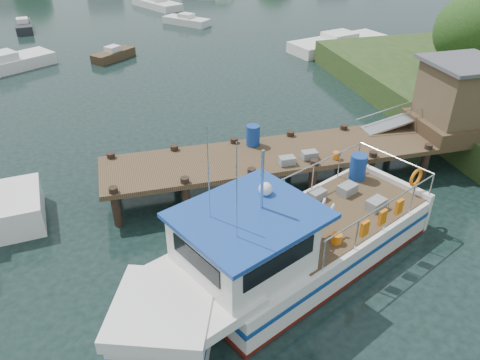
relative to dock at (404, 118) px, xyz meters
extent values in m
plane|color=black|center=(-6.51, -0.01, -2.24)|extent=(160.00, 160.00, 0.00)
cylinder|color=#332114|center=(7.49, 5.99, -0.72)|extent=(0.50, 0.50, 3.05)
sphere|color=#234217|center=(7.49, 5.99, 1.72)|extent=(3.90, 3.90, 3.90)
cube|color=#453321|center=(-4.51, -0.01, -0.94)|extent=(16.00, 3.00, 0.20)
cylinder|color=black|center=(-12.01, -1.31, -1.59)|extent=(0.32, 0.32, 1.90)
cylinder|color=black|center=(-12.01, 1.29, -1.59)|extent=(0.32, 0.32, 1.90)
cylinder|color=black|center=(-9.51, -1.31, -1.59)|extent=(0.32, 0.32, 1.90)
cylinder|color=black|center=(-9.51, 1.29, -1.59)|extent=(0.32, 0.32, 1.90)
cylinder|color=black|center=(-7.01, -1.31, -1.59)|extent=(0.32, 0.32, 1.90)
cylinder|color=black|center=(-7.01, 1.29, -1.59)|extent=(0.32, 0.32, 1.90)
cylinder|color=black|center=(-4.51, -1.31, -1.59)|extent=(0.32, 0.32, 1.90)
cylinder|color=black|center=(-4.51, 1.29, -1.59)|extent=(0.32, 0.32, 1.90)
cylinder|color=black|center=(-2.01, -1.31, -1.59)|extent=(0.32, 0.32, 1.90)
cylinder|color=black|center=(-2.01, 1.29, -1.59)|extent=(0.32, 0.32, 1.90)
cylinder|color=black|center=(0.49, -1.31, -1.59)|extent=(0.32, 0.32, 1.90)
cylinder|color=black|center=(0.49, 1.29, -1.59)|extent=(0.32, 0.32, 1.90)
cylinder|color=black|center=(2.99, -1.31, -1.59)|extent=(0.32, 0.32, 1.90)
cylinder|color=black|center=(2.99, 1.29, -1.59)|extent=(0.32, 0.32, 1.90)
cube|color=#453321|center=(2.49, -0.01, -0.54)|extent=(3.20, 3.00, 0.60)
cube|color=brown|center=(2.49, -0.01, 0.86)|extent=(2.60, 2.60, 2.40)
cube|color=#47474C|center=(2.49, -0.01, 2.16)|extent=(3.00, 3.00, 0.15)
cube|color=#A5A8AD|center=(0.19, 0.89, -0.59)|extent=(3.34, 0.90, 0.79)
cylinder|color=silver|center=(0.19, 0.49, -0.09)|extent=(3.34, 0.05, 0.76)
cylinder|color=silver|center=(0.19, 1.29, -0.09)|extent=(3.34, 0.05, 0.76)
cube|color=slate|center=(-5.51, -1.01, -0.68)|extent=(0.60, 0.40, 0.30)
cube|color=slate|center=(-4.51, -0.81, -0.68)|extent=(0.60, 0.40, 0.30)
cylinder|color=#D2630C|center=(-3.51, -1.11, -0.69)|extent=(0.30, 0.30, 0.28)
cylinder|color=navy|center=(-6.31, 0.89, -0.40)|extent=(0.56, 0.56, 0.85)
cube|color=silver|center=(-6.08, -4.85, -1.61)|extent=(8.83, 6.43, 1.26)
cube|color=silver|center=(-11.05, -7.15, -1.61)|extent=(2.98, 2.98, 1.26)
cube|color=silver|center=(-11.05, -7.15, -0.82)|extent=(3.22, 3.32, 0.38)
cube|color=silver|center=(-10.05, -6.69, -0.85)|extent=(3.30, 3.75, 0.33)
cube|color=navy|center=(-6.08, -4.85, -1.45)|extent=(8.95, 6.52, 0.15)
cube|color=navy|center=(-11.05, -7.15, -1.45)|extent=(3.04, 3.04, 0.15)
cube|color=#50110B|center=(-6.08, -4.85, -2.19)|extent=(8.94, 6.50, 0.15)
cube|color=#453321|center=(-4.89, -4.29, -0.97)|extent=(6.61, 5.17, 0.04)
cube|color=silver|center=(-2.21, -3.05, -1.50)|extent=(1.58, 3.07, 1.48)
cube|color=silver|center=(-8.66, -6.04, -0.16)|extent=(3.98, 3.87, 1.64)
cube|color=black|center=(-8.06, -7.34, 0.17)|extent=(2.20, 1.05, 0.55)
cube|color=black|center=(-9.27, -4.74, 0.17)|extent=(2.20, 1.05, 0.55)
cube|color=black|center=(-10.06, -6.69, 0.17)|extent=(0.87, 1.81, 0.55)
cube|color=navy|center=(-8.46, -5.95, 0.72)|extent=(4.71, 4.45, 0.13)
cylinder|color=silver|center=(-8.07, -5.77, 1.65)|extent=(0.12, 0.12, 1.75)
cylinder|color=silver|center=(-9.03, -6.82, 2.08)|extent=(0.03, 0.03, 2.63)
cylinder|color=silver|center=(-9.49, -5.82, 2.08)|extent=(0.03, 0.03, 2.63)
sphere|color=silver|center=(-7.75, -5.14, 0.93)|extent=(0.52, 0.52, 0.39)
cylinder|color=silver|center=(-4.10, -5.60, 0.06)|extent=(4.99, 2.34, 0.05)
cylinder|color=silver|center=(-5.37, -2.85, 0.06)|extent=(4.99, 2.34, 0.05)
cylinder|color=silver|center=(-2.23, -3.06, 0.06)|extent=(1.31, 2.75, 0.05)
cylinder|color=silver|center=(-6.54, -6.72, -0.46)|extent=(0.06, 0.06, 1.04)
cylinder|color=silver|center=(-7.81, -3.98, -0.46)|extent=(0.06, 0.06, 1.04)
cylinder|color=silver|center=(-5.25, -6.13, -0.46)|extent=(0.06, 0.06, 1.04)
cylinder|color=silver|center=(-6.52, -3.38, -0.46)|extent=(0.06, 0.06, 1.04)
cylinder|color=silver|center=(-3.95, -5.53, -0.46)|extent=(0.06, 0.06, 1.04)
cylinder|color=silver|center=(-5.23, -2.78, -0.46)|extent=(0.06, 0.06, 1.04)
cylinder|color=silver|center=(-2.66, -4.93, -0.46)|extent=(0.06, 0.06, 1.04)
cylinder|color=silver|center=(-3.93, -2.19, -0.46)|extent=(0.06, 0.06, 1.04)
cylinder|color=silver|center=(-1.62, -4.45, -0.46)|extent=(0.06, 0.06, 1.04)
cylinder|color=silver|center=(-2.89, -1.70, -0.46)|extent=(0.06, 0.06, 1.04)
cube|color=slate|center=(-3.62, -4.43, -0.78)|extent=(0.78, 0.67, 0.35)
cube|color=slate|center=(-4.12, -3.34, -0.78)|extent=(0.78, 0.67, 0.35)
cube|color=slate|center=(-5.30, -3.40, -0.78)|extent=(0.72, 0.63, 0.35)
cylinder|color=navy|center=(-3.32, -2.48, -0.49)|extent=(0.81, 0.81, 0.96)
cylinder|color=#D2630C|center=(-5.67, -5.74, -0.81)|extent=(0.44, 0.44, 0.33)
torus|color=#BFB28C|center=(-5.58, -4.37, -0.91)|extent=(0.81, 0.81, 0.13)
torus|color=#D2630C|center=(-1.82, -3.84, -0.38)|extent=(0.66, 0.38, 0.68)
cube|color=#D2630C|center=(-4.94, -6.01, -0.38)|extent=(0.32, 0.23, 0.49)
cube|color=#D2630C|center=(-4.14, -5.64, -0.38)|extent=(0.32, 0.23, 0.49)
cube|color=#D2630C|center=(-3.35, -5.27, -0.38)|extent=(0.32, 0.23, 0.49)
imported|color=silver|center=(-6.54, -5.42, -0.02)|extent=(0.71, 0.83, 1.93)
cube|color=#453321|center=(-11.40, 19.28, -1.93)|extent=(3.27, 3.08, 0.62)
cube|color=silver|center=(-11.40, 19.28, -1.46)|extent=(1.24, 1.23, 0.40)
cube|color=silver|center=(-18.77, 18.54, -1.85)|extent=(6.92, 5.67, 0.79)
cube|color=silver|center=(-18.77, 18.54, -1.25)|extent=(2.48, 2.41, 0.51)
cube|color=silver|center=(-4.47, 28.60, -1.93)|extent=(4.18, 4.30, 0.63)
cube|color=silver|center=(-4.47, 28.60, -1.45)|extent=(1.64, 1.65, 0.40)
cube|color=silver|center=(5.58, 17.51, -1.84)|extent=(8.46, 4.77, 0.80)
cube|color=silver|center=(5.58, 17.51, -1.23)|extent=(2.68, 2.45, 0.52)
cube|color=silver|center=(-6.22, 37.05, -1.89)|extent=(4.91, 6.78, 0.70)
cube|color=black|center=(-18.71, 30.10, -1.90)|extent=(1.90, 4.07, 0.69)
cube|color=silver|center=(-18.71, 30.10, -1.38)|extent=(1.09, 1.22, 0.44)
camera|label=1|loc=(-11.34, -15.63, 7.97)|focal=35.00mm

